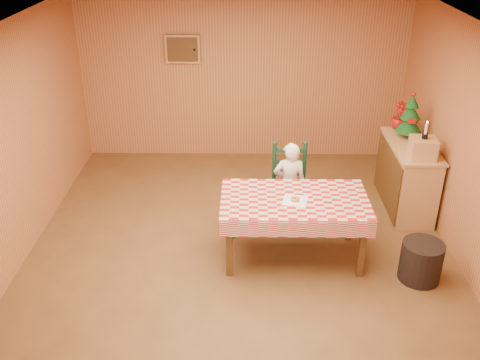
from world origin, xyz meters
name	(u,v)px	position (x,y,z in m)	size (l,w,h in m)	color
ground	(240,261)	(0.00, 0.00, 0.00)	(6.00, 6.00, 0.00)	brown
cabin_walls	(240,95)	(0.00, 0.53, 1.83)	(5.10, 6.05, 2.65)	#B77142
dining_table	(294,205)	(0.61, 0.11, 0.69)	(1.66, 0.96, 0.77)	#523416
ladder_chair	(289,186)	(0.61, 0.90, 0.50)	(0.44, 0.40, 1.08)	black
seated_child	(289,184)	(0.61, 0.84, 0.56)	(0.41, 0.27, 1.12)	white
napkin	(295,201)	(0.61, 0.06, 0.77)	(0.26, 0.26, 0.00)	white
donut	(295,199)	(0.61, 0.06, 0.79)	(0.10, 0.10, 0.03)	#B67A41
shelf_unit	(406,176)	(2.20, 1.27, 0.47)	(0.54, 1.24, 0.93)	tan
crate	(423,148)	(2.21, 0.87, 1.06)	(0.30, 0.30, 0.25)	tan
christmas_tree	(410,117)	(2.21, 1.52, 1.21)	(0.34, 0.34, 0.62)	#523416
flower_arrangement	(400,116)	(2.16, 1.82, 1.12)	(0.21, 0.21, 0.37)	#A3140F
candle_set	(425,134)	(2.21, 0.87, 1.24)	(0.07, 0.07, 0.22)	black
storage_bin	(421,261)	(1.98, -0.30, 0.23)	(0.45, 0.45, 0.45)	black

